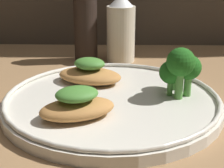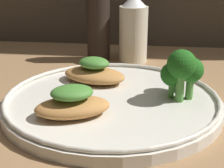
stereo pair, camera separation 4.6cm
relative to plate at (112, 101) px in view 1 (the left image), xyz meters
The scene contains 7 objects.
ground_plane 1.49cm from the plate, ahead, with size 180.00×180.00×1.00cm, color #936D47.
plate is the anchor object (origin of this frame).
grilled_meat_front 7.53cm from the plate, 123.07° to the right, with size 10.25×8.01×3.79cm.
grilled_meat_middle 7.20cm from the plate, 120.05° to the left, with size 11.05×8.54×3.83cm.
broccoli_bunch 10.14cm from the plate, ahead, with size 5.63×6.35×7.01cm.
sauce_bottle 23.10cm from the plate, 86.80° to the left, with size 5.44×5.44×12.96cm.
pepper_grinder 24.00cm from the plate, 103.82° to the left, with size 4.46×4.46×16.19cm.
Camera 1 is at (0.86, -42.81, 19.38)cm, focal length 55.00 mm.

